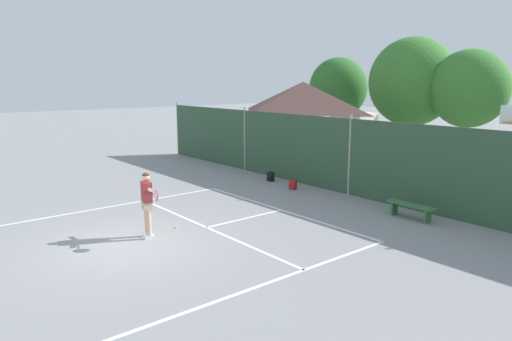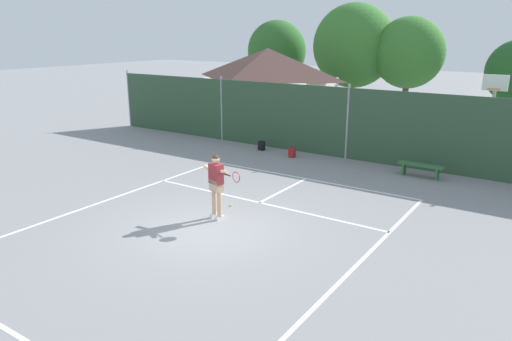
% 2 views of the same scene
% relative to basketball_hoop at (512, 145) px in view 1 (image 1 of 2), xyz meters
% --- Properties ---
extents(ground_plane, '(120.00, 120.00, 0.00)m').
position_rel_basketball_hoop_xyz_m(ground_plane, '(-5.03, -10.90, -2.31)').
color(ground_plane, gray).
extents(court_markings, '(8.30, 11.10, 0.01)m').
position_rel_basketball_hoop_xyz_m(court_markings, '(-5.03, -10.25, -2.31)').
color(court_markings, white).
rests_on(court_markings, ground).
extents(chainlink_fence, '(26.09, 0.09, 3.08)m').
position_rel_basketball_hoop_xyz_m(chainlink_fence, '(-5.03, -1.90, -0.84)').
color(chainlink_fence, '#2D4C33').
rests_on(chainlink_fence, ground).
extents(basketball_hoop, '(0.90, 0.67, 3.55)m').
position_rel_basketball_hoop_xyz_m(basketball_hoop, '(0.00, 0.00, 0.00)').
color(basketball_hoop, '#9E9EA3').
rests_on(basketball_hoop, ground).
extents(clubhouse_building, '(6.53, 5.21, 4.27)m').
position_rel_basketball_hoop_xyz_m(clubhouse_building, '(-11.26, 1.77, -0.10)').
color(clubhouse_building, silver).
rests_on(clubhouse_building, ground).
extents(treeline_backdrop, '(25.28, 4.66, 6.84)m').
position_rel_basketball_hoop_xyz_m(treeline_backdrop, '(-5.70, 8.95, 1.65)').
color(treeline_backdrop, brown).
rests_on(treeline_backdrop, ground).
extents(tennis_player, '(1.43, 0.34, 1.85)m').
position_rel_basketball_hoop_xyz_m(tennis_player, '(-5.31, -10.18, -1.20)').
color(tennis_player, silver).
rests_on(tennis_player, ground).
extents(tennis_ball, '(0.07, 0.07, 0.07)m').
position_rel_basketball_hoop_xyz_m(tennis_ball, '(-5.59, -9.17, -2.28)').
color(tennis_ball, '#CCE033').
rests_on(tennis_ball, ground).
extents(backpack_black, '(0.29, 0.26, 0.46)m').
position_rel_basketball_hoop_xyz_m(backpack_black, '(-8.75, -2.64, -2.12)').
color(backpack_black, black).
rests_on(backpack_black, ground).
extents(backpack_red, '(0.31, 0.29, 0.46)m').
position_rel_basketball_hoop_xyz_m(backpack_red, '(-7.00, -2.98, -2.12)').
color(backpack_red, maroon).
rests_on(backpack_red, ground).
extents(courtside_bench, '(1.60, 0.36, 0.48)m').
position_rel_basketball_hoop_xyz_m(courtside_bench, '(-1.69, -2.90, -1.95)').
color(courtside_bench, '#336B38').
rests_on(courtside_bench, ground).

